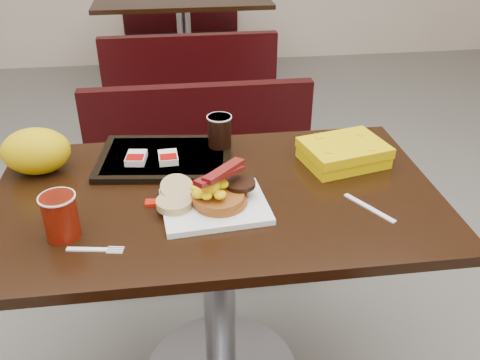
{
  "coord_description": "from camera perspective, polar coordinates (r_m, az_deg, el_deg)",
  "views": [
    {
      "loc": [
        -0.09,
        -1.18,
        1.49
      ],
      "look_at": [
        0.06,
        -0.03,
        0.8
      ],
      "focal_mm": 38.76,
      "sensor_mm": 36.0,
      "label": 1
    }
  ],
  "objects": [
    {
      "name": "table_near",
      "position": [
        1.63,
        -2.28,
        -12.62
      ],
      "size": [
        1.2,
        0.7,
        0.75
      ],
      "primitive_type": null,
      "color": "black",
      "rests_on": "floor"
    },
    {
      "name": "bench_near_n",
      "position": [
        2.2,
        -4.04,
        -0.39
      ],
      "size": [
        1.0,
        0.46,
        0.72
      ],
      "primitive_type": null,
      "color": "black",
      "rests_on": "floor"
    },
    {
      "name": "table_far",
      "position": [
        3.95,
        -6.07,
        14.08
      ],
      "size": [
        1.2,
        0.7,
        0.75
      ],
      "primitive_type": null,
      "color": "black",
      "rests_on": "floor"
    },
    {
      "name": "bench_far_s",
      "position": [
        3.29,
        -5.55,
        10.39
      ],
      "size": [
        1.0,
        0.46,
        0.72
      ],
      "primitive_type": null,
      "color": "black",
      "rests_on": "floor"
    },
    {
      "name": "bench_far_n",
      "position": [
        4.63,
        -6.42,
        16.34
      ],
      "size": [
        1.0,
        0.46,
        0.72
      ],
      "primitive_type": null,
      "color": "black",
      "rests_on": "floor"
    },
    {
      "name": "platter",
      "position": [
        1.33,
        -2.79,
        -2.91
      ],
      "size": [
        0.28,
        0.23,
        0.02
      ],
      "primitive_type": "cube",
      "rotation": [
        0.0,
        0.0,
        0.09
      ],
      "color": "white",
      "rests_on": "table_near"
    },
    {
      "name": "pancake_stack",
      "position": [
        1.32,
        -2.19,
        -1.98
      ],
      "size": [
        0.18,
        0.18,
        0.03
      ],
      "primitive_type": "cylinder",
      "rotation": [
        0.0,
        0.0,
        0.32
      ],
      "color": "#974319",
      "rests_on": "platter"
    },
    {
      "name": "sausage_patty",
      "position": [
        1.34,
        0.04,
        -0.41
      ],
      "size": [
        0.09,
        0.09,
        0.01
      ],
      "primitive_type": "cylinder",
      "rotation": [
        0.0,
        0.0,
        -0.21
      ],
      "color": "black",
      "rests_on": "pancake_stack"
    },
    {
      "name": "scrambled_eggs",
      "position": [
        1.29,
        -3.31,
        -0.95
      ],
      "size": [
        0.1,
        0.09,
        0.05
      ],
      "primitive_type": "ellipsoid",
      "rotation": [
        0.0,
        0.0,
        0.22
      ],
      "color": "#FAE505",
      "rests_on": "pancake_stack"
    },
    {
      "name": "bacon_strips",
      "position": [
        1.29,
        -2.25,
        0.64
      ],
      "size": [
        0.17,
        0.17,
        0.01
      ],
      "primitive_type": null,
      "rotation": [
        0.0,
        0.0,
        0.77
      ],
      "color": "#4E050C",
      "rests_on": "scrambled_eggs"
    },
    {
      "name": "muffin_bottom",
      "position": [
        1.32,
        -7.26,
        -2.53
      ],
      "size": [
        0.1,
        0.1,
        0.02
      ],
      "primitive_type": "cylinder",
      "rotation": [
        0.0,
        0.0,
        -0.11
      ],
      "color": "tan",
      "rests_on": "platter"
    },
    {
      "name": "muffin_top",
      "position": [
        1.36,
        -6.98,
        -0.95
      ],
      "size": [
        0.1,
        0.1,
        0.05
      ],
      "primitive_type": "cylinder",
      "rotation": [
        0.38,
        0.0,
        0.2
      ],
      "color": "tan",
      "rests_on": "platter"
    },
    {
      "name": "coffee_cup_near",
      "position": [
        1.28,
        -19.14,
        -3.83
      ],
      "size": [
        0.1,
        0.1,
        0.11
      ],
      "primitive_type": "cylinder",
      "rotation": [
        0.0,
        0.0,
        -0.24
      ],
      "color": "#9B1505",
      "rests_on": "table_near"
    },
    {
      "name": "fork",
      "position": [
        1.25,
        -16.5,
        -7.34
      ],
      "size": [
        0.13,
        0.05,
        0.0
      ],
      "primitive_type": null,
      "rotation": [
        0.0,
        0.0,
        -0.16
      ],
      "color": "white",
      "rests_on": "table_near"
    },
    {
      "name": "knife",
      "position": [
        1.38,
        14.04,
        -2.99
      ],
      "size": [
        0.09,
        0.15,
        0.0
      ],
      "primitive_type": "cube",
      "rotation": [
        0.0,
        0.0,
        -1.04
      ],
      "color": "white",
      "rests_on": "table_near"
    },
    {
      "name": "condiment_syrup",
      "position": [
        1.37,
        -9.63,
        -2.49
      ],
      "size": [
        0.04,
        0.03,
        0.01
      ],
      "primitive_type": "cube",
      "rotation": [
        0.0,
        0.0,
        -0.05
      ],
      "color": "#AA1607",
      "rests_on": "table_near"
    },
    {
      "name": "condiment_ketchup",
      "position": [
        1.46,
        -1.49,
        0.34
      ],
      "size": [
        0.05,
        0.04,
        0.01
      ],
      "primitive_type": "cube",
      "rotation": [
        0.0,
        0.0,
        -0.35
      ],
      "color": "#8C0504",
      "rests_on": "table_near"
    },
    {
      "name": "tray",
      "position": [
        1.57,
        -8.22,
        2.42
      ],
      "size": [
        0.42,
        0.32,
        0.02
      ],
      "primitive_type": "cube",
      "rotation": [
        0.0,
        0.0,
        -0.12
      ],
      "color": "black",
      "rests_on": "table_near"
    },
    {
      "name": "hashbrown_sleeve_left",
      "position": [
        1.54,
        -11.35,
        2.4
      ],
      "size": [
        0.06,
        0.08,
        0.02
      ],
      "primitive_type": "cube",
      "rotation": [
        0.0,
        0.0,
        -0.13
      ],
      "color": "silver",
      "rests_on": "tray"
    },
    {
      "name": "hashbrown_sleeve_right",
      "position": [
        1.53,
        -7.92,
        2.47
      ],
      "size": [
        0.06,
        0.08,
        0.02
      ],
      "primitive_type": "cube",
      "rotation": [
        0.0,
        0.0,
        0.06
      ],
      "color": "silver",
      "rests_on": "tray"
    },
    {
      "name": "coffee_cup_far",
      "position": [
        1.58,
        -2.26,
        5.39
      ],
      "size": [
        0.09,
        0.09,
        0.1
      ],
      "primitive_type": "cylinder",
      "rotation": [
        0.0,
        0.0,
        0.28
      ],
      "color": "black",
      "rests_on": "tray"
    },
    {
      "name": "clamshell",
      "position": [
        1.56,
        11.33,
        2.96
      ],
      "size": [
        0.27,
        0.23,
        0.06
      ],
      "primitive_type": "cube",
      "rotation": [
        0.0,
        0.0,
        0.23
      ],
      "color": "#DDB603",
      "rests_on": "table_near"
    },
    {
      "name": "paper_bag",
      "position": [
        1.58,
        -21.54,
        2.99
      ],
      "size": [
        0.2,
        0.15,
        0.13
      ],
      "primitive_type": "ellipsoid",
      "rotation": [
        0.0,
        0.0,
        0.04
      ],
      "color": "#EDAD07",
      "rests_on": "table_near"
    }
  ]
}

